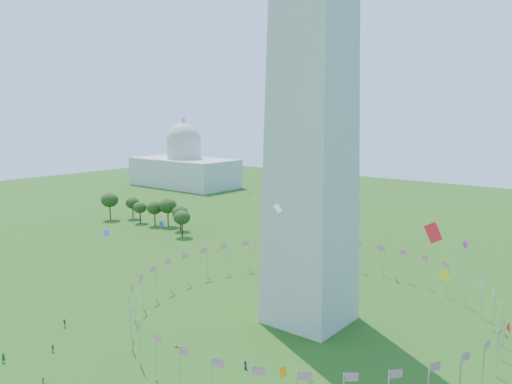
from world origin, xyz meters
The scene contains 4 objects.
flag_ring centered at (0.00, 50.00, 4.50)m, with size 80.24×80.24×9.00m.
capitol_building centered at (-180.00, 180.00, 23.00)m, with size 70.00×35.00×46.00m, color beige, non-canonical shape.
kites_aloft centered at (18.62, 25.48, 19.91)m, with size 114.17×80.89×33.09m.
tree_line_west centered at (-106.36, 90.81, 5.34)m, with size 55.46×15.78×11.91m.
Camera 1 is at (58.66, -42.61, 47.15)m, focal length 35.00 mm.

